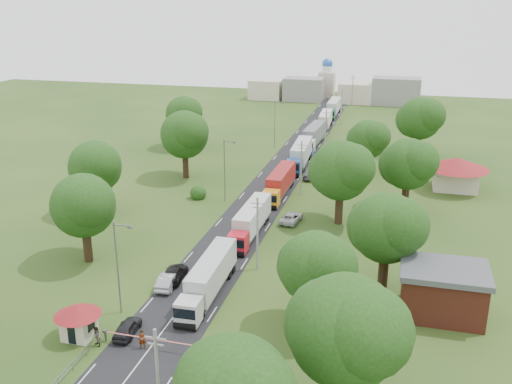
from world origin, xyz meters
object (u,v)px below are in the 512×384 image
(truck_0, at_px, (209,278))
(car_lane_mid, at_px, (168,280))
(guard_booth, at_px, (78,317))
(car_lane_front, at_px, (127,328))
(boom_barrier, at_px, (136,337))
(info_sign, at_px, (313,155))
(pedestrian_near, at_px, (142,340))

(truck_0, relative_size, car_lane_mid, 2.96)
(guard_booth, xyz_separation_m, car_lane_front, (4.20, 1.50, -1.44))
(car_lane_mid, bearing_deg, boom_barrier, 93.30)
(guard_booth, bearing_deg, truck_0, 49.27)
(boom_barrier, height_order, car_lane_mid, car_lane_mid)
(car_lane_mid, bearing_deg, car_lane_front, 85.08)
(guard_booth, distance_m, car_lane_front, 4.69)
(info_sign, bearing_deg, car_lane_front, -97.98)
(boom_barrier, relative_size, pedestrian_near, 5.06)
(car_lane_front, bearing_deg, guard_booth, 14.70)
(boom_barrier, xyz_separation_m, car_lane_mid, (-1.64, 11.37, -0.10))
(boom_barrier, bearing_deg, truck_0, 72.46)
(truck_0, height_order, car_lane_mid, truck_0)
(info_sign, relative_size, truck_0, 0.29)
(info_sign, bearing_deg, car_lane_mid, -99.57)
(boom_barrier, distance_m, car_lane_mid, 11.49)
(truck_0, relative_size, pedestrian_near, 7.81)
(car_lane_front, xyz_separation_m, pedestrian_near, (2.38, -1.74, 0.19))
(truck_0, bearing_deg, car_lane_front, -118.62)
(info_sign, xyz_separation_m, car_lane_mid, (-8.20, -48.63, -2.21))
(pedestrian_near, bearing_deg, car_lane_mid, 81.08)
(info_sign, relative_size, pedestrian_near, 2.25)
(car_lane_mid, distance_m, pedestrian_near, 11.85)
(boom_barrier, distance_m, info_sign, 60.39)
(pedestrian_near, bearing_deg, truck_0, 55.90)
(boom_barrier, bearing_deg, guard_booth, -179.99)
(truck_0, distance_m, pedestrian_near, 11.34)
(pedestrian_near, bearing_deg, guard_booth, 157.44)
(guard_booth, bearing_deg, boom_barrier, 0.01)
(guard_booth, distance_m, truck_0, 14.15)
(truck_0, bearing_deg, car_lane_mid, 172.63)
(guard_booth, height_order, info_sign, info_sign)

